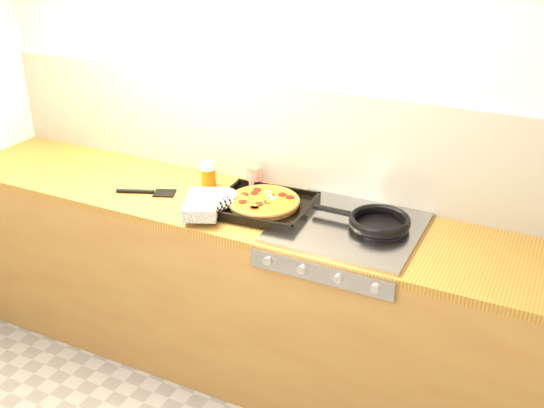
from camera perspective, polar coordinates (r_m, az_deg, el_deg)
The scene contains 9 objects.
room_shell at distance 3.02m, azimuth 0.88°, elevation 6.08°, with size 3.20×3.20×3.20m.
counter_run at distance 3.10m, azimuth -1.51°, elevation -7.83°, with size 3.20×0.62×0.90m.
stovetop at distance 2.72m, azimuth 6.83°, elevation -2.11°, with size 0.60×0.56×0.02m, color #9D9EA3.
pizza_on_tray at distance 2.83m, azimuth -2.22°, elevation 0.15°, with size 0.55×0.50×0.07m.
frying_pan at distance 2.71m, azimuth 9.50°, elevation -1.61°, with size 0.43×0.26×0.04m.
tomato_can at distance 3.05m, azimuth -1.58°, elevation 2.39°, with size 0.10×0.10×0.11m.
juice_glass at distance 3.08m, azimuth -5.73°, elevation 2.63°, with size 0.09×0.09×0.13m.
wooden_spoon at distance 3.04m, azimuth 0.48°, elevation 1.34°, with size 0.30×0.08×0.02m.
black_spatula at distance 3.07m, azimuth -11.11°, elevation 1.07°, with size 0.28×0.16×0.02m.
Camera 1 is at (1.21, -1.18, 2.17)m, focal length 42.00 mm.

